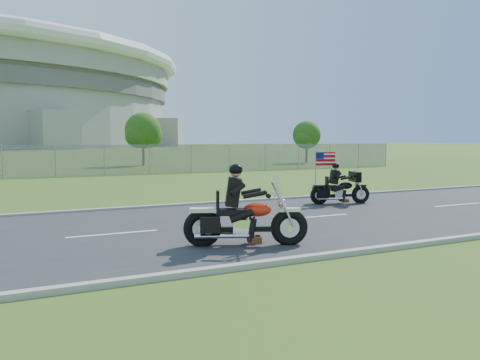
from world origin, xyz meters
name	(u,v)px	position (x,y,z in m)	size (l,w,h in m)	color
ground	(190,229)	(0.00, 0.00, 0.00)	(420.00, 420.00, 0.00)	#34571B
road	(190,228)	(0.00, 0.00, 0.02)	(120.00, 8.00, 0.04)	#28282B
curb_north	(151,207)	(0.00, 4.05, 0.05)	(120.00, 0.18, 0.12)	#9E9B93
curb_south	(262,264)	(0.00, -4.05, 0.05)	(120.00, 0.18, 0.12)	#9E9B93
fence	(2,162)	(-5.00, 20.00, 1.00)	(60.00, 0.03, 2.00)	gray
tree_fence_near	(143,132)	(6.04, 30.04, 2.97)	(3.52, 3.28, 4.75)	#382316
tree_fence_far	(307,136)	(22.04, 28.03, 2.64)	(3.08, 2.87, 4.20)	#382316
motorcycle_lead	(244,221)	(0.40, -2.47, 0.58)	(2.63, 1.32, 1.85)	black
motorcycle_follow	(340,190)	(6.44, 2.09, 0.52)	(2.21, 1.02, 1.88)	black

